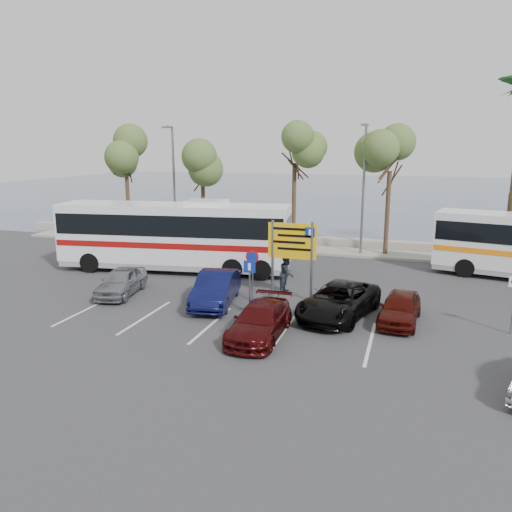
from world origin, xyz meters
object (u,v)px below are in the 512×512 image
(street_lamp_right, at_px, (364,183))
(car_red, at_px, (400,308))
(street_lamp_left, at_px, (173,179))
(suv_black, at_px, (339,300))
(coach_bus_left, at_px, (174,238))
(car_blue, at_px, (216,288))
(pedestrian_far, at_px, (287,273))
(pedestrian_near, at_px, (121,259))
(car_maroon, at_px, (260,321))
(direction_sign, at_px, (292,247))
(car_silver_a, at_px, (121,281))

(street_lamp_right, relative_size, car_red, 2.24)
(street_lamp_left, relative_size, suv_black, 1.64)
(coach_bus_left, bearing_deg, car_red, -22.12)
(car_blue, bearing_deg, street_lamp_left, 113.64)
(street_lamp_right, height_order, car_blue, street_lamp_right)
(coach_bus_left, height_order, pedestrian_far, coach_bus_left)
(coach_bus_left, xyz_separation_m, pedestrian_near, (-2.50, -1.50, -1.05))
(coach_bus_left, distance_m, car_maroon, 11.14)
(car_blue, distance_m, pedestrian_near, 7.83)
(street_lamp_left, distance_m, street_lamp_right, 13.00)
(direction_sign, relative_size, pedestrian_far, 1.95)
(direction_sign, height_order, car_silver_a, direction_sign)
(direction_sign, xyz_separation_m, car_silver_a, (-7.79, -1.70, -1.80))
(pedestrian_far, bearing_deg, coach_bus_left, 76.66)
(suv_black, bearing_deg, direction_sign, 157.66)
(car_silver_a, distance_m, car_blue, 4.78)
(coach_bus_left, relative_size, car_red, 3.63)
(street_lamp_left, distance_m, car_silver_a, 13.06)
(pedestrian_near, bearing_deg, car_blue, 128.57)
(street_lamp_right, height_order, car_red, street_lamp_right)
(street_lamp_right, relative_size, suv_black, 1.64)
(pedestrian_far, bearing_deg, car_silver_a, 115.09)
(street_lamp_right, distance_m, car_red, 12.97)
(pedestrian_far, bearing_deg, car_blue, 142.01)
(car_silver_a, bearing_deg, direction_sign, 2.39)
(car_blue, height_order, car_red, car_blue)
(car_maroon, distance_m, car_red, 5.73)
(street_lamp_left, height_order, pedestrian_far, street_lamp_left)
(street_lamp_left, xyz_separation_m, car_blue, (8.00, -12.02, -3.88))
(suv_black, xyz_separation_m, pedestrian_near, (-12.40, 3.50, 0.11))
(direction_sign, relative_size, car_silver_a, 0.97)
(car_maroon, relative_size, pedestrian_far, 2.28)
(car_silver_a, height_order, car_blue, car_blue)
(suv_black, bearing_deg, street_lamp_right, 104.88)
(coach_bus_left, distance_m, car_blue, 6.82)
(car_blue, height_order, pedestrian_near, pedestrian_near)
(car_red, xyz_separation_m, suv_black, (-2.40, 0.00, 0.07))
(car_maroon, bearing_deg, street_lamp_right, 81.86)
(car_red, height_order, pedestrian_far, pedestrian_far)
(street_lamp_left, xyz_separation_m, street_lamp_right, (13.00, 0.00, 0.00))
(coach_bus_left, bearing_deg, suv_black, -26.80)
(car_red, height_order, pedestrian_near, pedestrian_near)
(suv_black, bearing_deg, pedestrian_far, 149.33)
(street_lamp_right, height_order, car_silver_a, street_lamp_right)
(street_lamp_left, relative_size, coach_bus_left, 0.62)
(car_red, bearing_deg, car_silver_a, -175.11)
(street_lamp_left, xyz_separation_m, direction_sign, (11.00, -10.32, -2.17))
(car_maroon, bearing_deg, car_blue, 133.09)
(street_lamp_right, height_order, coach_bus_left, street_lamp_right)
(pedestrian_near, bearing_deg, direction_sign, 144.92)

